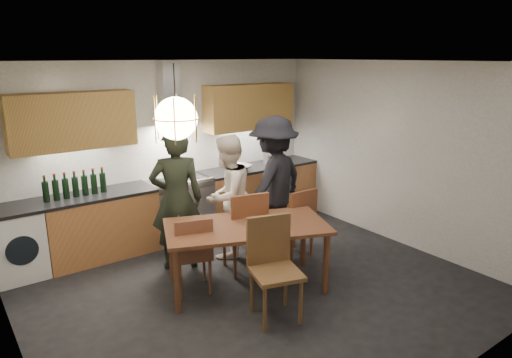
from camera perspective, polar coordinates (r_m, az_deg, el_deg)
ground at (r=5.58m, az=0.06°, el=-13.34°), size 5.00×5.00×0.00m
room_shell at (r=4.99m, az=0.06°, el=4.13°), size 5.02×4.52×2.61m
counter_run at (r=6.95m, az=-9.33°, el=-3.58°), size 5.00×0.62×0.90m
range_stove at (r=6.94m, az=-9.48°, el=-3.69°), size 0.90×0.60×0.92m
wall_fixtures at (r=6.72m, az=-10.49°, el=8.20°), size 4.30×0.54×1.10m
pendant_lamp at (r=4.33m, az=-9.97°, el=7.47°), size 0.43×0.43×0.70m
dining_table at (r=5.31m, az=-1.19°, el=-6.66°), size 2.06×1.55×0.78m
chair_back_left at (r=5.26m, az=-7.88°, el=-8.84°), size 0.53×0.53×0.93m
chair_back_mid at (r=5.68m, az=-1.19°, el=-6.02°), size 0.58×0.58×1.06m
chair_back_right at (r=6.14m, az=5.27°, el=-4.95°), size 0.44×0.44×0.97m
chair_front at (r=4.80m, az=2.08°, el=-10.15°), size 0.60×0.60×1.07m
person_left at (r=5.83m, az=-9.88°, el=-2.56°), size 0.78×0.67×1.82m
person_mid at (r=6.13m, az=-3.62°, el=-2.19°), size 1.00×0.91×1.67m
person_right at (r=6.40m, az=2.21°, el=-0.48°), size 1.36×1.03×1.87m
mixing_bowl at (r=7.24m, az=-2.03°, el=1.44°), size 0.42×0.42×0.09m
stock_pot at (r=7.68m, az=1.73°, el=2.51°), size 0.29×0.29×0.15m
wine_bottles at (r=6.29m, az=-21.68°, el=-0.60°), size 0.79×0.08×0.33m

